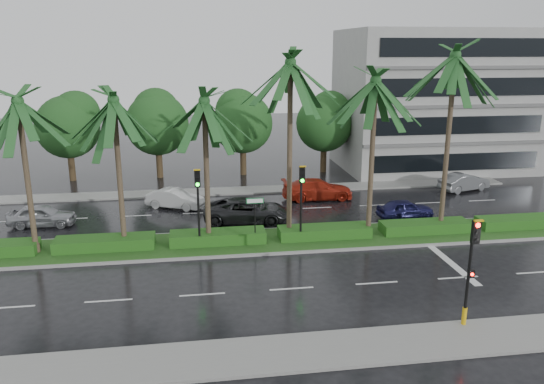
{
  "coord_description": "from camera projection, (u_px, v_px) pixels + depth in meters",
  "views": [
    {
      "loc": [
        -4.11,
        -26.51,
        10.52
      ],
      "look_at": [
        0.08,
        1.5,
        2.76
      ],
      "focal_mm": 35.0,
      "sensor_mm": 36.0,
      "label": 1
    }
  ],
  "objects": [
    {
      "name": "car_silver",
      "position": [
        42.0,
        215.0,
        32.09
      ],
      "size": [
        1.8,
        4.02,
        1.34
      ],
      "primitive_type": "imported",
      "rotation": [
        0.0,
        0.0,
        1.52
      ],
      "color": "#9C9DA3",
      "rests_on": "ground"
    },
    {
      "name": "signal_median_right",
      "position": [
        302.0,
        193.0,
        28.35
      ],
      "size": [
        0.34,
        0.42,
        4.36
      ],
      "color": "black",
      "rests_on": "median"
    },
    {
      "name": "building",
      "position": [
        434.0,
        100.0,
        46.66
      ],
      "size": [
        16.0,
        10.0,
        12.0
      ],
      "primitive_type": "cube",
      "color": "gray",
      "rests_on": "ground"
    },
    {
      "name": "ground",
      "position": [
        275.0,
        248.0,
        28.65
      ],
      "size": [
        120.0,
        120.0,
        0.0
      ],
      "primitive_type": "plane",
      "color": "black",
      "rests_on": "ground"
    },
    {
      "name": "lane_markings",
      "position": [
        331.0,
        248.0,
        28.67
      ],
      "size": [
        34.0,
        13.06,
        0.01
      ],
      "color": "silver",
      "rests_on": "ground"
    },
    {
      "name": "car_darkgrey",
      "position": [
        247.0,
        211.0,
        32.79
      ],
      "size": [
        3.29,
        5.67,
        1.49
      ],
      "primitive_type": "imported",
      "rotation": [
        0.0,
        0.0,
        1.41
      ],
      "color": "black",
      "rests_on": "ground"
    },
    {
      "name": "signal_median_left",
      "position": [
        198.0,
        197.0,
        27.57
      ],
      "size": [
        0.34,
        0.42,
        4.36
      ],
      "color": "black",
      "rests_on": "median"
    },
    {
      "name": "car_grey",
      "position": [
        464.0,
        182.0,
        40.03
      ],
      "size": [
        2.6,
        4.31,
        1.34
      ],
      "primitive_type": "imported",
      "rotation": [
        0.0,
        0.0,
        1.88
      ],
      "color": "#5D5F62",
      "rests_on": "ground"
    },
    {
      "name": "far_sidewalk",
      "position": [
        250.0,
        190.0,
        40.08
      ],
      "size": [
        40.0,
        2.0,
        0.12
      ],
      "primitive_type": "cube",
      "color": "gray",
      "rests_on": "ground"
    },
    {
      "name": "bg_trees",
      "position": [
        228.0,
        121.0,
        44.05
      ],
      "size": [
        32.69,
        5.1,
        7.37
      ],
      "color": "#372919",
      "rests_on": "ground"
    },
    {
      "name": "palm_row",
      "position": [
        248.0,
        96.0,
        27.3
      ],
      "size": [
        26.3,
        4.2,
        10.77
      ],
      "color": "#3A2E21",
      "rests_on": "median"
    },
    {
      "name": "car_white",
      "position": [
        175.0,
        199.0,
        35.73
      ],
      "size": [
        2.88,
        4.12,
        1.29
      ],
      "primitive_type": "imported",
      "rotation": [
        0.0,
        0.0,
        1.13
      ],
      "color": "#BDBDBD",
      "rests_on": "ground"
    },
    {
      "name": "car_red",
      "position": [
        317.0,
        189.0,
        37.79
      ],
      "size": [
        2.06,
        5.03,
        1.46
      ],
      "primitive_type": "imported",
      "rotation": [
        0.0,
        0.0,
        1.57
      ],
      "color": "#A62212",
      "rests_on": "ground"
    },
    {
      "name": "car_blue",
      "position": [
        405.0,
        209.0,
        33.59
      ],
      "size": [
        1.73,
        3.69,
        1.22
      ],
      "primitive_type": "imported",
      "rotation": [
        0.0,
        0.0,
        1.65
      ],
      "color": "#181849",
      "rests_on": "ground"
    },
    {
      "name": "median",
      "position": [
        272.0,
        241.0,
        29.58
      ],
      "size": [
        36.0,
        4.0,
        0.15
      ],
      "color": "gray",
      "rests_on": "ground"
    },
    {
      "name": "hedge",
      "position": [
        272.0,
        234.0,
        29.48
      ],
      "size": [
        35.2,
        1.4,
        0.6
      ],
      "color": "#164714",
      "rests_on": "median"
    },
    {
      "name": "near_sidewalk",
      "position": [
        318.0,
        351.0,
        18.9
      ],
      "size": [
        40.0,
        2.4,
        0.12
      ],
      "primitive_type": "cube",
      "color": "gray",
      "rests_on": "ground"
    },
    {
      "name": "signal_near",
      "position": [
        471.0,
        268.0,
        19.89
      ],
      "size": [
        0.34,
        0.45,
        4.36
      ],
      "color": "black",
      "rests_on": "near_sidewalk"
    },
    {
      "name": "street_sign",
      "position": [
        255.0,
        209.0,
        28.4
      ],
      "size": [
        0.95,
        0.09,
        2.6
      ],
      "color": "black",
      "rests_on": "median"
    }
  ]
}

